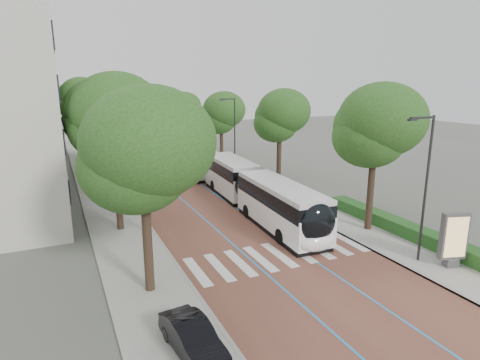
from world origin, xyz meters
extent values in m
plane|color=#51544C|center=(0.00, 0.00, 0.00)|extent=(160.00, 160.00, 0.00)
cube|color=brown|center=(0.00, 40.00, 0.01)|extent=(11.00, 140.00, 0.02)
cube|color=#989690|center=(-7.50, 40.00, 0.06)|extent=(4.00, 140.00, 0.12)
cube|color=#989690|center=(7.50, 40.00, 0.06)|extent=(4.00, 140.00, 0.12)
cube|color=gray|center=(-5.60, 40.00, 0.06)|extent=(0.20, 140.00, 0.14)
cube|color=gray|center=(5.60, 40.00, 0.06)|extent=(0.20, 140.00, 0.14)
cube|color=silver|center=(-4.80, 1.00, 0.03)|extent=(0.55, 3.60, 0.01)
cube|color=silver|center=(-3.55, 1.00, 0.03)|extent=(0.55, 3.60, 0.01)
cube|color=silver|center=(-2.30, 1.00, 0.03)|extent=(0.55, 3.60, 0.01)
cube|color=silver|center=(-1.05, 1.00, 0.03)|extent=(0.55, 3.60, 0.01)
cube|color=silver|center=(0.20, 1.00, 0.03)|extent=(0.55, 3.60, 0.01)
cube|color=silver|center=(1.45, 1.00, 0.03)|extent=(0.55, 3.60, 0.01)
cube|color=silver|center=(2.70, 1.00, 0.03)|extent=(0.55, 3.60, 0.01)
cube|color=silver|center=(3.95, 1.00, 0.03)|extent=(0.55, 3.60, 0.01)
cube|color=silver|center=(5.20, 1.00, 0.03)|extent=(0.55, 3.60, 0.01)
cube|color=#2884C9|center=(-1.60, 40.00, 0.02)|extent=(0.12, 126.00, 0.01)
cube|color=#2884C9|center=(1.60, 40.00, 0.02)|extent=(0.12, 126.00, 0.01)
cube|color=black|center=(-10.45, 28.00, 3.00)|extent=(0.12, 38.00, 1.60)
cube|color=black|center=(-10.45, 28.00, 6.20)|extent=(0.12, 38.00, 1.60)
cube|color=black|center=(-10.45, 28.00, 9.40)|extent=(0.12, 38.00, 1.60)
cube|color=black|center=(-10.45, 28.00, 12.40)|extent=(0.12, 38.00, 1.60)
cube|color=#1F4919|center=(9.10, 0.00, 0.52)|extent=(1.20, 14.00, 0.80)
cylinder|color=#2A2A2D|center=(6.80, -3.00, 4.12)|extent=(0.14, 0.14, 8.00)
cube|color=#2A2A2D|center=(6.00, -3.00, 8.02)|extent=(1.70, 0.12, 0.12)
cube|color=#2A2A2D|center=(5.30, -3.00, 7.94)|extent=(0.50, 0.20, 0.10)
cylinder|color=#2A2A2D|center=(6.80, 22.00, 4.12)|extent=(0.14, 0.14, 8.00)
cube|color=#2A2A2D|center=(6.00, 22.00, 8.02)|extent=(1.70, 0.12, 0.12)
cube|color=#2A2A2D|center=(5.30, 22.00, 7.94)|extent=(0.50, 0.20, 0.10)
cylinder|color=#2A2A2D|center=(-6.10, 8.00, 4.12)|extent=(0.14, 0.14, 8.00)
cylinder|color=black|center=(-7.50, 0.00, 2.35)|extent=(0.44, 0.44, 4.70)
ellipsoid|color=#194716|center=(-7.50, 0.00, 6.62)|extent=(5.90, 5.90, 5.02)
cylinder|color=black|center=(-7.50, 9.00, 2.62)|extent=(0.44, 0.44, 5.23)
ellipsoid|color=#194716|center=(-7.50, 9.00, 7.37)|extent=(5.82, 5.82, 4.95)
cylinder|color=black|center=(-7.50, 18.00, 2.49)|extent=(0.44, 0.44, 4.99)
ellipsoid|color=#194716|center=(-7.50, 18.00, 7.03)|extent=(5.97, 5.97, 5.07)
cylinder|color=black|center=(-7.50, 28.00, 2.15)|extent=(0.44, 0.44, 4.30)
ellipsoid|color=#194716|center=(-7.50, 28.00, 6.06)|extent=(5.81, 5.81, 4.94)
cylinder|color=black|center=(-7.50, 40.00, 2.67)|extent=(0.44, 0.44, 5.33)
ellipsoid|color=#194716|center=(-7.50, 40.00, 7.51)|extent=(5.50, 5.50, 4.68)
cylinder|color=black|center=(-7.50, 55.00, 2.36)|extent=(0.44, 0.44, 4.72)
ellipsoid|color=#194716|center=(-7.50, 55.00, 6.66)|extent=(6.31, 6.31, 5.36)
cylinder|color=black|center=(7.70, 2.00, 2.43)|extent=(0.44, 0.44, 4.86)
ellipsoid|color=#194716|center=(7.70, 2.00, 6.85)|extent=(5.57, 5.57, 4.74)
cylinder|color=black|center=(7.70, 14.00, 2.35)|extent=(0.44, 0.44, 4.70)
ellipsoid|color=#194716|center=(7.70, 14.00, 6.62)|extent=(4.80, 4.80, 4.08)
cylinder|color=black|center=(7.70, 28.00, 2.10)|extent=(0.44, 0.44, 4.20)
ellipsoid|color=#194716|center=(7.70, 28.00, 5.91)|extent=(5.21, 5.21, 4.43)
cylinder|color=black|center=(7.70, 44.00, 1.96)|extent=(0.44, 0.44, 3.92)
ellipsoid|color=#194716|center=(7.70, 44.00, 5.53)|extent=(5.17, 5.17, 4.39)
cylinder|color=black|center=(2.65, 9.71, 1.77)|extent=(2.35, 1.03, 2.30)
cube|color=white|center=(2.37, 4.59, 1.26)|extent=(3.02, 9.48, 1.82)
cube|color=black|center=(2.37, 4.59, 2.40)|extent=(3.05, 9.30, 0.97)
cube|color=silver|center=(2.37, 4.59, 3.04)|extent=(2.96, 9.30, 0.31)
cube|color=black|center=(2.37, 4.59, 0.17)|extent=(2.95, 9.11, 0.35)
cube|color=white|center=(2.89, 14.03, 1.26)|extent=(2.93, 7.87, 1.82)
cube|color=black|center=(2.89, 14.03, 2.40)|extent=(2.96, 7.71, 0.97)
cube|color=silver|center=(2.89, 14.03, 3.04)|extent=(2.87, 7.71, 0.31)
cube|color=black|center=(2.89, 14.03, 0.17)|extent=(2.86, 7.56, 0.35)
ellipsoid|color=black|center=(2.12, 0.07, 2.00)|extent=(2.41, 1.23, 2.28)
ellipsoid|color=white|center=(2.11, 0.02, 0.86)|extent=(2.40, 1.13, 1.14)
cylinder|color=black|center=(1.11, 2.38, 0.50)|extent=(0.36, 1.02, 1.00)
cylinder|color=black|center=(3.37, 2.25, 0.50)|extent=(0.36, 1.02, 1.00)
cylinder|color=black|center=(1.86, 15.76, 0.50)|extent=(0.36, 1.02, 1.00)
cylinder|color=black|center=(4.12, 15.63, 0.50)|extent=(0.36, 1.02, 1.00)
cylinder|color=black|center=(1.41, 7.73, 0.50)|extent=(0.36, 1.02, 1.00)
cylinder|color=black|center=(3.67, 7.60, 0.50)|extent=(0.36, 1.02, 1.00)
cube|color=white|center=(2.16, 24.60, 1.26)|extent=(2.59, 12.02, 1.82)
cube|color=black|center=(2.16, 24.60, 2.40)|extent=(2.63, 11.78, 0.97)
cube|color=silver|center=(2.16, 24.60, 3.04)|extent=(2.54, 11.78, 0.31)
cube|color=black|center=(2.16, 24.60, 0.17)|extent=(2.54, 11.54, 0.35)
ellipsoid|color=black|center=(2.21, 18.75, 2.00)|extent=(2.36, 1.12, 2.28)
ellipsoid|color=white|center=(2.21, 18.70, 0.86)|extent=(2.36, 1.02, 1.14)
cylinder|color=black|center=(1.06, 21.00, 0.50)|extent=(0.31, 1.00, 1.00)
cylinder|color=black|center=(3.32, 21.01, 0.50)|extent=(0.31, 1.00, 1.00)
cylinder|color=black|center=(1.00, 28.40, 0.50)|extent=(0.31, 1.00, 1.00)
cylinder|color=black|center=(3.26, 28.41, 0.50)|extent=(0.31, 1.00, 1.00)
cube|color=white|center=(2.15, 38.66, 1.26)|extent=(2.86, 12.07, 1.82)
cube|color=black|center=(2.15, 38.66, 2.40)|extent=(2.89, 11.83, 0.97)
cube|color=silver|center=(2.15, 38.66, 3.04)|extent=(2.80, 11.83, 0.31)
cube|color=black|center=(2.15, 38.66, 0.17)|extent=(2.79, 11.59, 0.35)
ellipsoid|color=black|center=(2.32, 32.81, 2.00)|extent=(2.38, 1.17, 2.28)
ellipsoid|color=white|center=(2.32, 32.76, 0.86)|extent=(2.38, 1.07, 1.14)
cylinder|color=black|center=(1.13, 35.03, 0.50)|extent=(0.33, 1.01, 1.00)
cylinder|color=black|center=(3.38, 35.10, 0.50)|extent=(0.33, 1.01, 1.00)
cylinder|color=black|center=(0.90, 42.43, 0.50)|extent=(0.33, 1.01, 1.00)
cylinder|color=black|center=(3.16, 42.49, 0.50)|extent=(0.33, 1.01, 1.00)
cube|color=#59595B|center=(7.73, -4.31, 0.34)|extent=(0.80, 0.73, 0.44)
cube|color=#59595B|center=(7.73, -4.31, 1.84)|extent=(1.50, 0.80, 2.56)
cube|color=#E0BA76|center=(7.67, -4.51, 1.84)|extent=(1.17, 0.38, 2.22)
imported|color=black|center=(-7.10, -5.29, 0.73)|extent=(1.74, 3.84, 1.22)
camera|label=1|loc=(-10.91, -17.58, 9.76)|focal=30.00mm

